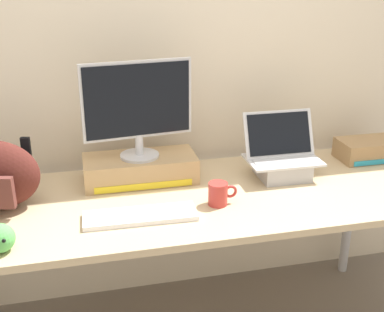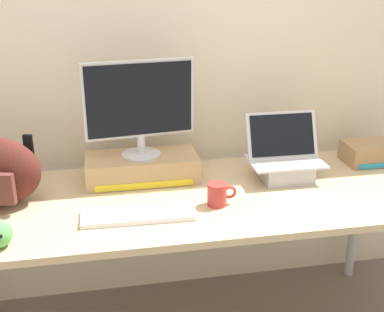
# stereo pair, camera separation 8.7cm
# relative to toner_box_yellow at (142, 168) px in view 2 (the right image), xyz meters

# --- Properties ---
(back_wall) EXTENTS (7.00, 0.10, 2.60)m
(back_wall) POSITION_rel_toner_box_yellow_xyz_m (0.19, 0.28, 0.50)
(back_wall) COLOR beige
(back_wall) RESTS_ON ground
(desk) EXTENTS (2.07, 0.77, 0.74)m
(desk) POSITION_rel_toner_box_yellow_xyz_m (0.19, -0.21, -0.12)
(desk) COLOR tan
(desk) RESTS_ON ground
(toner_box_yellow) EXTENTS (0.50, 0.23, 0.12)m
(toner_box_yellow) POSITION_rel_toner_box_yellow_xyz_m (0.00, 0.00, 0.00)
(toner_box_yellow) COLOR tan
(toner_box_yellow) RESTS_ON desk
(desktop_monitor) EXTENTS (0.49, 0.17, 0.43)m
(desktop_monitor) POSITION_rel_toner_box_yellow_xyz_m (0.00, -0.00, 0.29)
(desktop_monitor) COLOR silver
(desktop_monitor) RESTS_ON toner_box_yellow
(open_laptop) EXTENTS (0.33, 0.22, 0.29)m
(open_laptop) POSITION_rel_toner_box_yellow_xyz_m (0.64, -0.10, 0.01)
(open_laptop) COLOR #ADADB2
(open_laptop) RESTS_ON desk
(external_keyboard) EXTENTS (0.44, 0.15, 0.02)m
(external_keyboard) POSITION_rel_toner_box_yellow_xyz_m (-0.05, -0.36, -0.05)
(external_keyboard) COLOR white
(external_keyboard) RESTS_ON desk
(coffee_mug) EXTENTS (0.12, 0.08, 0.10)m
(coffee_mug) POSITION_rel_toner_box_yellow_xyz_m (0.28, -0.32, -0.01)
(coffee_mug) COLOR #B2332D
(coffee_mug) RESTS_ON desk
(toner_box_cyan) EXTENTS (0.32, 0.18, 0.10)m
(toner_box_cyan) POSITION_rel_toner_box_yellow_xyz_m (1.16, 0.00, -0.01)
(toner_box_cyan) COLOR #9E7A51
(toner_box_cyan) RESTS_ON desk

